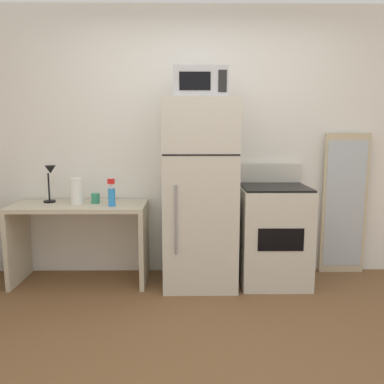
# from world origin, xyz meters

# --- Properties ---
(ground_plane) EXTENTS (12.00, 12.00, 0.00)m
(ground_plane) POSITION_xyz_m (0.00, 0.00, 0.00)
(ground_plane) COLOR brown
(wall_back_white) EXTENTS (5.00, 0.10, 2.60)m
(wall_back_white) POSITION_xyz_m (0.00, 1.70, 1.30)
(wall_back_white) COLOR white
(wall_back_white) RESTS_ON ground
(desk) EXTENTS (1.23, 0.54, 0.75)m
(desk) POSITION_xyz_m (-1.20, 1.36, 0.53)
(desk) COLOR beige
(desk) RESTS_ON ground
(desk_lamp) EXTENTS (0.14, 0.12, 0.35)m
(desk_lamp) POSITION_xyz_m (-1.48, 1.44, 0.99)
(desk_lamp) COLOR black
(desk_lamp) RESTS_ON desk
(spray_bottle) EXTENTS (0.06, 0.06, 0.25)m
(spray_bottle) POSITION_xyz_m (-0.87, 1.26, 0.85)
(spray_bottle) COLOR #2D8CEA
(spray_bottle) RESTS_ON desk
(paper_towel_roll) EXTENTS (0.11, 0.11, 0.24)m
(paper_towel_roll) POSITION_xyz_m (-1.22, 1.37, 0.87)
(paper_towel_roll) COLOR white
(paper_towel_roll) RESTS_ON desk
(coffee_mug) EXTENTS (0.08, 0.08, 0.09)m
(coffee_mug) POSITION_xyz_m (-1.05, 1.40, 0.80)
(coffee_mug) COLOR #338C66
(coffee_mug) RESTS_ON desk
(refrigerator) EXTENTS (0.66, 0.66, 1.70)m
(refrigerator) POSITION_xyz_m (-0.08, 1.31, 0.85)
(refrigerator) COLOR beige
(refrigerator) RESTS_ON ground
(microwave) EXTENTS (0.46, 0.35, 0.26)m
(microwave) POSITION_xyz_m (-0.08, 1.29, 1.83)
(microwave) COLOR #B7B7BC
(microwave) RESTS_ON refrigerator
(oven_range) EXTENTS (0.62, 0.61, 1.10)m
(oven_range) POSITION_xyz_m (0.61, 1.33, 0.47)
(oven_range) COLOR beige
(oven_range) RESTS_ON ground
(leaning_mirror) EXTENTS (0.44, 0.03, 1.40)m
(leaning_mirror) POSITION_xyz_m (1.37, 1.59, 0.70)
(leaning_mirror) COLOR #C6B793
(leaning_mirror) RESTS_ON ground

